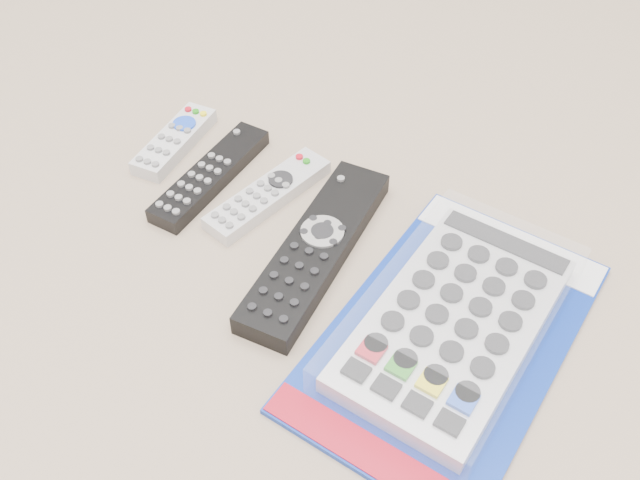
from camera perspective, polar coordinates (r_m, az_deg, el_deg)
The scene contains 5 objects.
remote_small_grey at distance 0.92m, azimuth -11.56°, elevation 7.79°, with size 0.06×0.14×0.02m.
remote_slim_black at distance 0.86m, azimuth -8.79°, elevation 5.16°, with size 0.05×0.19×0.02m.
remote_silver_dvd at distance 0.83m, azimuth -4.20°, elevation 3.67°, with size 0.07×0.17×0.02m.
remote_large_black at distance 0.77m, azimuth -0.30°, elevation -0.70°, with size 0.09×0.27×0.03m.
jumbo_remote_packaged at distance 0.71m, azimuth 10.69°, elevation -6.40°, with size 0.22×0.35×0.05m.
Camera 1 is at (0.30, -0.43, 0.58)m, focal length 40.00 mm.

